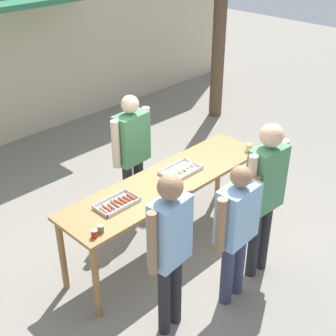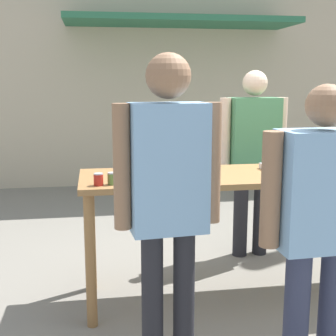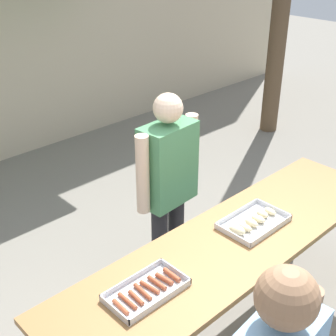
# 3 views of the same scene
# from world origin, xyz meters

# --- Properties ---
(ground_plane) EXTENTS (24.00, 24.00, 0.00)m
(ground_plane) POSITION_xyz_m (0.00, 0.00, 0.00)
(ground_plane) COLOR gray
(serving_table) EXTENTS (2.70, 0.70, 0.94)m
(serving_table) POSITION_xyz_m (0.00, 0.00, 0.83)
(serving_table) COLOR olive
(serving_table) RESTS_ON ground
(food_tray_sausages) EXTENTS (0.45, 0.25, 0.04)m
(food_tray_sausages) POSITION_xyz_m (-0.73, 0.02, 0.96)
(food_tray_sausages) COLOR silver
(food_tray_sausages) RESTS_ON serving_table
(food_tray_buns) EXTENTS (0.46, 0.30, 0.07)m
(food_tray_buns) POSITION_xyz_m (0.21, 0.02, 0.96)
(food_tray_buns) COLOR silver
(food_tray_buns) RESTS_ON serving_table
(condiment_jar_mustard) EXTENTS (0.06, 0.06, 0.08)m
(condiment_jar_mustard) POSITION_xyz_m (-1.22, -0.24, 0.98)
(condiment_jar_mustard) COLOR #B22319
(condiment_jar_mustard) RESTS_ON serving_table
(condiment_jar_ketchup) EXTENTS (0.06, 0.06, 0.08)m
(condiment_jar_ketchup) POSITION_xyz_m (-1.13, -0.23, 0.98)
(condiment_jar_ketchup) COLOR #567A38
(condiment_jar_ketchup) RESTS_ON serving_table
(beer_cup) EXTENTS (0.08, 0.08, 0.09)m
(beer_cup) POSITION_xyz_m (1.21, -0.23, 0.99)
(beer_cup) COLOR #DBC67A
(beer_cup) RESTS_ON serving_table
(person_server_behind_table) EXTENTS (0.63, 0.27, 1.69)m
(person_server_behind_table) POSITION_xyz_m (0.16, 0.80, 1.00)
(person_server_behind_table) COLOR #232328
(person_server_behind_table) RESTS_ON ground
(person_customer_holding_hotdog) EXTENTS (0.56, 0.25, 1.74)m
(person_customer_holding_hotdog) POSITION_xyz_m (-0.87, -0.89, 1.05)
(person_customer_holding_hotdog) COLOR #232328
(person_customer_holding_hotdog) RESTS_ON ground
(person_customer_with_cup) EXTENTS (0.58, 0.25, 1.83)m
(person_customer_with_cup) POSITION_xyz_m (0.39, -1.02, 1.10)
(person_customer_with_cup) COLOR #232328
(person_customer_with_cup) RESTS_ON ground
(person_customer_waiting_in_line) EXTENTS (0.64, 0.26, 1.59)m
(person_customer_waiting_in_line) POSITION_xyz_m (-0.13, -1.06, 0.93)
(person_customer_waiting_in_line) COLOR #333851
(person_customer_waiting_in_line) RESTS_ON ground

